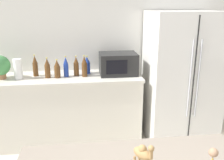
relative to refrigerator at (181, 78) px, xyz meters
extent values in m
cube|color=white|center=(-1.02, 0.41, 0.42)|extent=(8.00, 0.06, 2.55)
cube|color=silver|center=(-1.51, 0.08, -0.42)|extent=(1.89, 0.60, 0.87)
cube|color=silver|center=(-1.51, 0.08, 0.03)|extent=(1.92, 0.63, 0.03)
cube|color=silver|center=(0.00, 0.00, 0.00)|extent=(0.90, 0.73, 1.72)
cube|color=black|center=(0.00, -0.37, 0.00)|extent=(0.01, 0.01, 1.65)
cylinder|color=#B2B5BA|center=(-0.05, -0.38, 0.09)|extent=(0.02, 0.02, 0.94)
cylinder|color=#B2B5BA|center=(0.05, -0.38, 0.09)|extent=(0.02, 0.02, 0.94)
cylinder|color=#9E6B47|center=(-2.30, 0.06, 0.09)|extent=(0.12, 0.12, 0.08)
sphere|color=#478E4C|center=(-2.30, 0.06, 0.22)|extent=(0.25, 0.25, 0.25)
cylinder|color=white|center=(-2.09, 0.03, 0.18)|extent=(0.10, 0.10, 0.25)
cube|color=black|center=(-0.83, 0.10, 0.19)|extent=(0.48, 0.36, 0.28)
cube|color=black|center=(-0.88, -0.08, 0.19)|extent=(0.26, 0.01, 0.17)
cylinder|color=brown|center=(-1.90, 0.14, 0.14)|extent=(0.07, 0.07, 0.17)
cone|color=brown|center=(-1.90, 0.14, 0.27)|extent=(0.06, 0.06, 0.10)
cylinder|color=gold|center=(-1.90, 0.14, 0.32)|extent=(0.02, 0.02, 0.01)
cylinder|color=brown|center=(-1.38, 0.11, 0.13)|extent=(0.07, 0.07, 0.16)
cone|color=brown|center=(-1.38, 0.11, 0.25)|extent=(0.06, 0.06, 0.09)
cylinder|color=gold|center=(-1.38, 0.11, 0.30)|extent=(0.02, 0.02, 0.01)
cylinder|color=brown|center=(-1.28, 0.05, 0.14)|extent=(0.07, 0.07, 0.17)
cone|color=brown|center=(-1.28, 0.05, 0.27)|extent=(0.06, 0.06, 0.10)
cylinder|color=gold|center=(-1.28, 0.05, 0.32)|extent=(0.02, 0.02, 0.01)
cylinder|color=navy|center=(-1.51, 0.07, 0.13)|extent=(0.06, 0.06, 0.16)
cone|color=navy|center=(-1.51, 0.07, 0.26)|extent=(0.06, 0.06, 0.09)
cylinder|color=gold|center=(-1.51, 0.07, 0.31)|extent=(0.02, 0.02, 0.01)
cylinder|color=navy|center=(-1.24, 0.18, 0.12)|extent=(0.08, 0.08, 0.15)
cone|color=navy|center=(-1.24, 0.18, 0.24)|extent=(0.08, 0.08, 0.08)
cylinder|color=gold|center=(-1.24, 0.18, 0.28)|extent=(0.03, 0.03, 0.01)
cylinder|color=brown|center=(-1.73, 0.04, 0.13)|extent=(0.07, 0.07, 0.16)
cone|color=brown|center=(-1.73, 0.04, 0.25)|extent=(0.07, 0.07, 0.09)
cylinder|color=gold|center=(-1.73, 0.04, 0.30)|extent=(0.02, 0.02, 0.01)
cylinder|color=brown|center=(-1.61, 0.03, 0.12)|extent=(0.08, 0.08, 0.14)
cone|color=brown|center=(-1.61, 0.03, 0.24)|extent=(0.07, 0.07, 0.08)
cylinder|color=gold|center=(-1.61, 0.03, 0.28)|extent=(0.03, 0.03, 0.01)
ellipsoid|color=#A87F4C|center=(-1.01, -1.95, 0.20)|extent=(0.11, 0.13, 0.06)
sphere|color=#A87F4C|center=(-1.01, -1.95, 0.22)|extent=(0.04, 0.04, 0.04)
cylinder|color=#A87F4C|center=(-0.98, -2.00, 0.22)|extent=(0.02, 0.02, 0.06)
sphere|color=#A87F4C|center=(-0.98, -2.00, 0.25)|extent=(0.03, 0.03, 0.03)
cylinder|color=#A87F4C|center=(-1.01, -1.91, 0.13)|extent=(0.01, 0.01, 0.06)
sphere|color=#A37A5B|center=(-0.69, -2.06, 0.25)|extent=(0.05, 0.05, 0.05)
camera|label=1|loc=(-1.30, -3.05, 0.94)|focal=40.00mm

